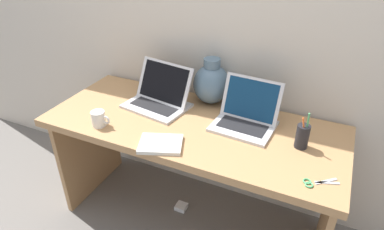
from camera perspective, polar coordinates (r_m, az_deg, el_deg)
ground_plane at (r=2.22m, az=0.00°, el=-17.12°), size 6.00×6.00×0.00m
back_wall at (r=1.87m, az=4.86°, el=16.96°), size 4.40×0.04×2.40m
desk at (r=1.84m, az=0.00°, el=-5.24°), size 1.56×0.64×0.71m
laptop_left at (r=1.91m, az=-5.45°, el=3.38°), size 0.38×0.30×0.23m
laptop_right at (r=1.74m, az=9.29°, el=0.19°), size 0.32×0.27×0.23m
green_vase at (r=1.91m, az=3.31°, el=5.40°), size 0.21×0.21×0.26m
notebook_stack at (r=1.59m, az=-5.34°, el=-4.91°), size 0.24×0.22×0.02m
coffee_mug at (r=1.78m, az=-15.51°, el=-0.62°), size 0.11×0.07×0.08m
pen_cup at (r=1.63m, az=18.22°, el=-3.43°), size 0.06×0.06×0.19m
scissors at (r=1.47m, az=20.08°, el=-10.73°), size 0.14×0.11×0.01m
power_brick at (r=2.26m, az=-1.83°, el=-15.29°), size 0.07×0.07×0.03m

